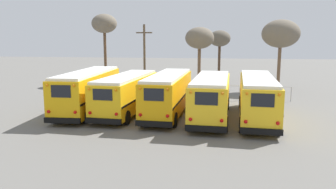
% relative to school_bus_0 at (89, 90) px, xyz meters
% --- Properties ---
extents(ground_plane, '(160.00, 160.00, 0.00)m').
position_rel_school_bus_0_xyz_m(ground_plane, '(6.67, -1.04, -1.78)').
color(ground_plane, '#66635E').
extents(school_bus_0, '(3.03, 10.74, 3.29)m').
position_rel_school_bus_0_xyz_m(school_bus_0, '(0.00, 0.00, 0.00)').
color(school_bus_0, '#EAAA0F').
rests_on(school_bus_0, ground).
extents(school_bus_1, '(3.05, 9.91, 3.05)m').
position_rel_school_bus_0_xyz_m(school_bus_1, '(3.33, -0.24, -0.11)').
color(school_bus_1, yellow).
rests_on(school_bus_1, ground).
extents(school_bus_2, '(2.74, 10.09, 3.21)m').
position_rel_school_bus_0_xyz_m(school_bus_2, '(6.67, -0.36, -0.03)').
color(school_bus_2, '#E5A00C').
rests_on(school_bus_2, ground).
extents(school_bus_3, '(2.91, 9.78, 3.16)m').
position_rel_school_bus_0_xyz_m(school_bus_3, '(10.00, -1.16, -0.06)').
color(school_bus_3, yellow).
rests_on(school_bus_3, ground).
extents(school_bus_4, '(3.01, 10.77, 3.17)m').
position_rel_school_bus_0_xyz_m(school_bus_4, '(13.33, -0.78, -0.05)').
color(school_bus_4, yellow).
rests_on(school_bus_4, ground).
extents(utility_pole, '(1.80, 0.25, 7.47)m').
position_rel_school_bus_0_xyz_m(utility_pole, '(2.33, 10.36, 2.16)').
color(utility_pole, brown).
rests_on(utility_pole, ground).
extents(bare_tree_0, '(3.35, 3.35, 7.28)m').
position_rel_school_bus_0_xyz_m(bare_tree_0, '(8.18, 13.64, 4.15)').
color(bare_tree_0, brown).
rests_on(bare_tree_0, ground).
extents(bare_tree_1, '(4.17, 4.17, 8.05)m').
position_rel_school_bus_0_xyz_m(bare_tree_1, '(17.23, 13.50, 4.65)').
color(bare_tree_1, brown).
rests_on(bare_tree_1, ground).
extents(bare_tree_2, '(3.01, 3.01, 7.12)m').
position_rel_school_bus_0_xyz_m(bare_tree_2, '(10.50, 21.97, 4.10)').
color(bare_tree_2, '#473323').
rests_on(bare_tree_2, ground).
extents(bare_tree_3, '(3.29, 3.29, 9.14)m').
position_rel_school_bus_0_xyz_m(bare_tree_3, '(-4.49, 16.79, 5.97)').
color(bare_tree_3, brown).
rests_on(bare_tree_3, ground).
extents(fence_line, '(21.39, 0.06, 1.42)m').
position_rel_school_bus_0_xyz_m(fence_line, '(6.67, 6.90, -0.80)').
color(fence_line, '#939399').
rests_on(fence_line, ground).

